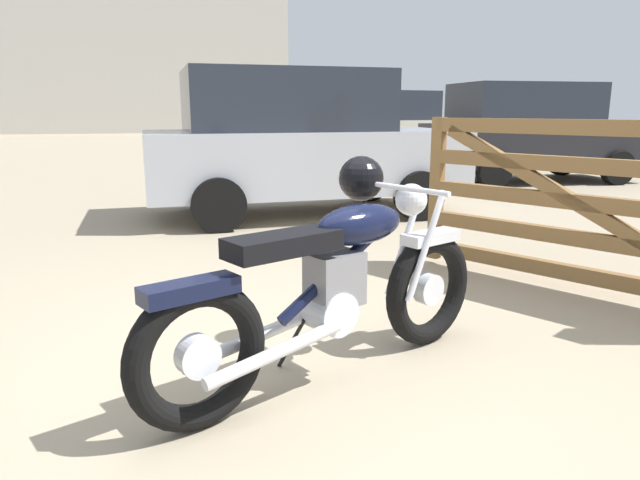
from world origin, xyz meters
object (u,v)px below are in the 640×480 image
white_estate_far (298,142)px  dark_sedan_left (380,126)px  vintage_motorcycle (337,280)px  timber_gate (623,202)px  silver_sedan_mid (530,132)px

white_estate_far → dark_sedan_left: bearing=60.2°
vintage_motorcycle → dark_sedan_left: (4.54, 11.56, 0.43)m
dark_sedan_left → timber_gate: bearing=68.9°
dark_sedan_left → white_estate_far: same height
dark_sedan_left → white_estate_far: bearing=53.2°
vintage_motorcycle → white_estate_far: 4.64m
timber_gate → white_estate_far: 4.18m
vintage_motorcycle → timber_gate: bearing=-9.3°
timber_gate → dark_sedan_left: bearing=-42.4°
timber_gate → white_estate_far: size_ratio=0.57×
vintage_motorcycle → silver_sedan_mid: (5.73, 6.88, 0.43)m
white_estate_far → timber_gate: bearing=-73.1°
dark_sedan_left → silver_sedan_mid: bearing=95.4°
vintage_motorcycle → silver_sedan_mid: silver_sedan_mid is taller
timber_gate → dark_sedan_left: (2.36, 10.97, 0.21)m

